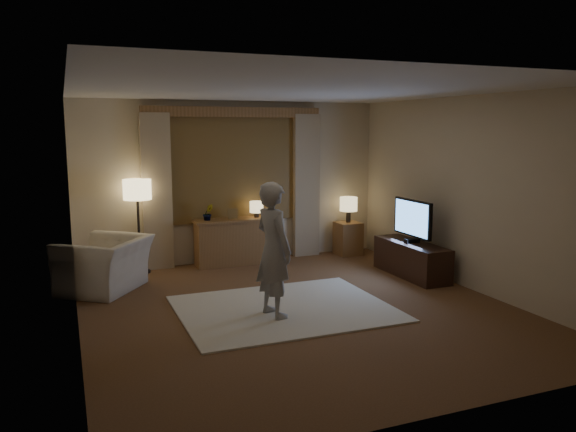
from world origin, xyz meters
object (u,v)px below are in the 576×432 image
sideboard (233,243)px  person (274,250)px  armchair (105,265)px  side_table (348,238)px  tv_stand (411,259)px

sideboard → person: 2.70m
armchair → side_table: 4.14m
side_table → person: person is taller
tv_stand → person: (-2.53, -0.97, 0.55)m
side_table → tv_stand: side_table is taller
sideboard → person: person is taller
side_table → tv_stand: size_ratio=0.40×
sideboard → armchair: armchair is taller
person → side_table: bearing=-55.1°
tv_stand → armchair: bearing=168.4°
side_table → tv_stand: bearing=-83.2°
armchair → side_table: size_ratio=1.96×
person → armchair: bearing=30.2°
sideboard → tv_stand: (2.24, -1.68, -0.10)m
person → tv_stand: bearing=-82.2°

